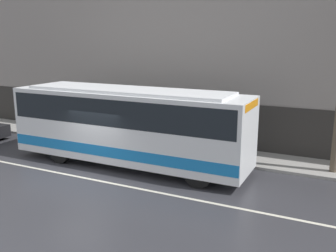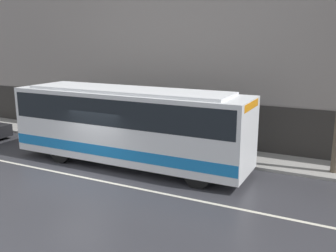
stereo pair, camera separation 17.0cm
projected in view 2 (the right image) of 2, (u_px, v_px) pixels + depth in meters
ground_plane at (82, 177)px, 15.02m from camera, size 60.00×60.00×0.00m
sidewalk at (146, 144)px, 19.52m from camera, size 60.00×2.38×0.13m
building_facade at (158, 56)px, 19.67m from camera, size 60.00×0.35×9.49m
lane_stripe at (82, 177)px, 15.02m from camera, size 54.00×0.14×0.01m
transit_bus at (128, 123)px, 16.13m from camera, size 10.64×2.57×3.38m
pedestrian_waiting at (185, 134)px, 18.47m from camera, size 0.36×0.36×1.59m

